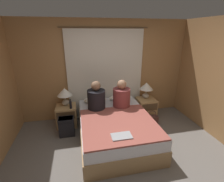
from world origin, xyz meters
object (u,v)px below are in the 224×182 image
bed (115,127)px  laptop_on_bed (121,136)px  beer_bottle_on_left_stand (71,105)px  person_right_in_bed (122,96)px  handbag_on_floor (151,119)px  lamp_right (146,88)px  pillow_left (95,100)px  lamp_left (65,94)px  person_left_in_bed (96,98)px  nightstand_right (146,108)px  pillow_right (120,98)px  nightstand_left (67,116)px  backpack_on_floor (67,126)px

bed → laptop_on_bed: bearing=-95.2°
laptop_on_bed → beer_bottle_on_left_stand: bearing=121.9°
person_right_in_bed → handbag_on_floor: person_right_in_bed is taller
lamp_right → pillow_left: bearing=-179.3°
bed → laptop_on_bed: (-0.07, -0.75, 0.31)m
pillow_left → laptop_on_bed: 1.59m
lamp_left → pillow_left: (0.72, -0.02, -0.22)m
bed → lamp_right: 1.44m
lamp_left → person_left_in_bed: size_ratio=0.66×
person_left_in_bed → beer_bottle_on_left_stand: size_ratio=2.78×
lamp_left → pillow_left: size_ratio=0.77×
lamp_left → person_right_in_bed: person_right_in_bed is taller
nightstand_right → laptop_on_bed: laptop_on_bed is taller
person_right_in_bed → nightstand_right: bearing=23.6°
person_right_in_bed → person_left_in_bed: bearing=180.0°
handbag_on_floor → pillow_left: bearing=162.0°
pillow_right → nightstand_right: bearing=-4.3°
bed → handbag_on_floor: size_ratio=5.71×
lamp_left → lamp_right: (2.08, 0.00, 0.00)m
nightstand_left → backpack_on_floor: bearing=-88.5°
nightstand_left → handbag_on_floor: bearing=-10.6°
lamp_left → pillow_right: bearing=-0.7°
lamp_right → person_left_in_bed: 1.44m
person_right_in_bed → beer_bottle_on_left_stand: 1.20m
pillow_left → handbag_on_floor: bearing=-18.0°
nightstand_right → backpack_on_floor: nightstand_right is taller
handbag_on_floor → backpack_on_floor: bearing=-178.4°
lamp_right → bed: bearing=-141.4°
pillow_left → bed: bearing=-68.3°
nightstand_right → handbag_on_floor: size_ratio=1.42×
person_left_in_bed → nightstand_right: bearing=14.1°
bed → person_right_in_bed: person_right_in_bed is taller
beer_bottle_on_left_stand → nightstand_left: bearing=130.8°
beer_bottle_on_left_stand → person_left_in_bed: bearing=-19.3°
bed → beer_bottle_on_left_stand: size_ratio=8.62×
nightstand_left → pillow_left: pillow_left is taller
lamp_right → person_right_in_bed: person_right_in_bed is taller
lamp_right → handbag_on_floor: (-0.01, -0.46, -0.70)m
pillow_right → laptop_on_bed: (-0.39, -1.56, -0.02)m
lamp_left → person_right_in_bed: 1.36m
person_right_in_bed → pillow_left: bearing=145.0°
person_left_in_bed → backpack_on_floor: size_ratio=1.52×
pillow_left → beer_bottle_on_left_stand: (-0.59, -0.20, 0.01)m
lamp_left → lamp_right: size_ratio=1.00×
nightstand_right → pillow_right: 0.79m
nightstand_right → pillow_left: (-1.37, 0.05, 0.34)m
nightstand_right → person_left_in_bed: size_ratio=0.77×
pillow_left → pillow_right: bearing=0.0°
person_left_in_bed → nightstand_left: bearing=153.8°
beer_bottle_on_left_stand → nightstand_right: bearing=4.2°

